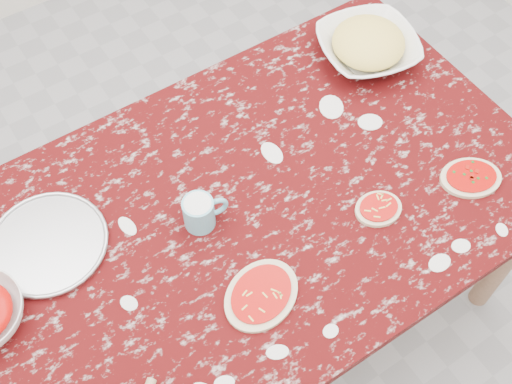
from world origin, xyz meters
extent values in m
plane|color=gray|center=(0.00, 0.00, 0.00)|extent=(4.00, 4.00, 0.00)
cube|color=#390607|center=(0.00, 0.00, 0.73)|extent=(1.60, 1.00, 0.04)
cube|color=#976D55|center=(0.00, 0.00, 0.67)|extent=(1.50, 0.90, 0.08)
cylinder|color=#976D55|center=(0.72, -0.42, 0.35)|extent=(0.07, 0.07, 0.71)
cylinder|color=#976D55|center=(0.72, 0.42, 0.35)|extent=(0.07, 0.07, 0.71)
cylinder|color=#B2B2B7|center=(-0.53, 0.19, 0.76)|extent=(0.32, 0.32, 0.01)
imported|color=white|center=(0.59, 0.27, 0.79)|extent=(0.37, 0.37, 0.07)
cylinder|color=#67B6CC|center=(-0.16, 0.03, 0.80)|extent=(0.08, 0.08, 0.10)
torus|color=#67B6CC|center=(-0.11, 0.02, 0.80)|extent=(0.07, 0.03, 0.07)
cylinder|color=silver|center=(-0.16, 0.03, 0.83)|extent=(0.07, 0.07, 0.01)
ellipsoid|color=beige|center=(-0.14, -0.24, 0.76)|extent=(0.25, 0.22, 0.01)
ellipsoid|color=red|center=(-0.14, -0.24, 0.76)|extent=(0.21, 0.18, 0.00)
ellipsoid|color=beige|center=(0.26, -0.20, 0.76)|extent=(0.15, 0.13, 0.01)
ellipsoid|color=red|center=(0.26, -0.20, 0.76)|extent=(0.12, 0.11, 0.00)
ellipsoid|color=beige|center=(0.54, -0.27, 0.76)|extent=(0.21, 0.19, 0.01)
ellipsoid|color=red|center=(0.54, -0.27, 0.76)|extent=(0.17, 0.15, 0.00)
camera|label=1|loc=(-0.50, -0.77, 2.23)|focal=44.77mm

